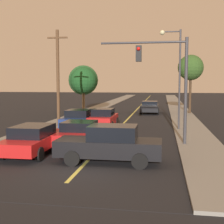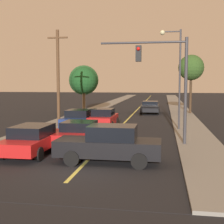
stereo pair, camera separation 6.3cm
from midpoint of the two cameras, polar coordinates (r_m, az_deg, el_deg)
The scene contains 16 objects.
ground_plane at distance 13.29m, azimuth -5.69°, elevation -10.18°, with size 200.00×200.00×0.00m, color black.
road_surface at distance 48.60m, azimuth 5.40°, elevation 1.17°, with size 8.41×80.00×0.01m.
sidewalk_left at distance 49.28m, azimuth -0.94°, elevation 1.31°, with size 2.50×80.00×0.12m.
sidewalk_right at distance 48.53m, azimuth 11.84°, elevation 1.14°, with size 2.50×80.00×0.12m.
car_near_lane_front at distance 17.47m, azimuth -5.80°, elevation -3.89°, with size 2.07×4.15×1.44m.
car_near_lane_second at distance 24.19m, azimuth -1.48°, elevation -1.14°, with size 1.87×4.12×1.57m.
car_outer_lane_front at distance 16.22m, azimuth -14.00°, elevation -4.75°, with size 1.99×5.01×1.45m.
car_outer_lane_second at distance 24.32m, azimuth -5.90°, elevation -1.26°, with size 2.05×4.56×1.49m.
car_far_oncoming at distance 36.55m, azimuth 7.06°, elevation 0.93°, with size 2.11×4.74×1.41m.
car_crossing_right at distance 13.87m, azimuth -0.37°, elevation -5.90°, with size 4.65×1.87×1.69m.
traffic_signal_mast at distance 17.85m, azimuth 9.79°, elevation 7.25°, with size 4.90×0.42×5.94m.
streetlamp_right at distance 23.59m, azimuth 11.58°, elevation 8.19°, with size 1.56×0.36×7.30m.
utility_pole_left at distance 24.97m, azimuth -9.76°, elevation 6.41°, with size 1.60×0.24×7.52m.
tree_left_near at distance 35.33m, azimuth -5.14°, elevation 5.78°, with size 2.98×2.98×5.21m.
tree_left_far at distance 36.71m, azimuth -5.15°, elevation 5.80°, with size 3.44×3.44×5.46m.
tree_right_near at distance 36.34m, azimuth 14.32°, elevation 7.82°, with size 2.85×2.85×6.56m.
Camera 2 is at (3.39, -12.35, 3.56)m, focal length 50.00 mm.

